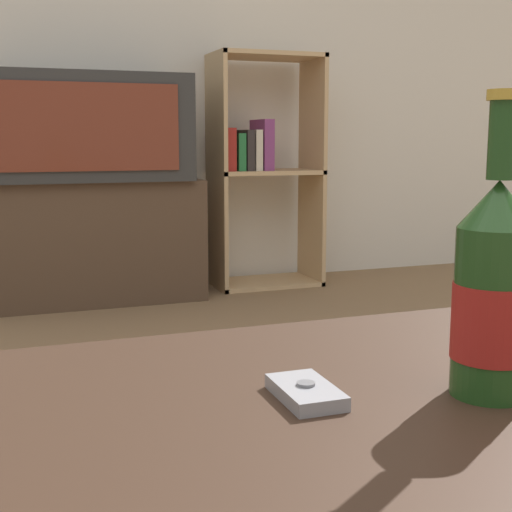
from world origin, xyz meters
The scene contains 6 objects.
back_wall centered at (0.00, 3.02, 1.30)m, with size 8.00×0.05×2.60m.
tv_stand centered at (0.14, 2.75, 0.27)m, with size 0.99×0.39×0.54m.
television centered at (0.14, 2.75, 0.76)m, with size 0.87×0.48×0.45m.
bookshelf centered at (0.98, 2.81, 0.59)m, with size 0.52×0.30×1.11m.
beer_bottle centered at (0.21, 0.12, 0.57)m, with size 0.08×0.08×0.29m.
cell_phone centered at (0.04, 0.18, 0.47)m, with size 0.05×0.09×0.02m.
Camera 1 is at (-0.24, -0.43, 0.71)m, focal length 50.00 mm.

